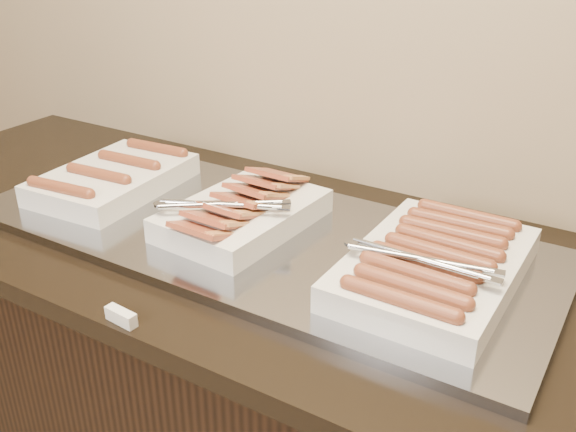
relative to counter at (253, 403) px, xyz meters
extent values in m
cube|color=black|center=(0.00, 0.00, -0.02)|extent=(2.00, 0.70, 0.86)
cube|color=black|center=(0.00, 0.00, 0.43)|extent=(2.06, 0.76, 0.04)
cube|color=gray|center=(0.02, 0.00, 0.46)|extent=(1.20, 0.50, 0.02)
cube|color=silver|center=(-0.37, 0.00, 0.49)|extent=(0.26, 0.37, 0.05)
cylinder|color=brown|center=(-0.38, -0.15, 0.52)|extent=(0.16, 0.04, 0.03)
cylinder|color=brown|center=(-0.37, -0.05, 0.52)|extent=(0.16, 0.04, 0.03)
cylinder|color=brown|center=(-0.37, 0.05, 0.52)|extent=(0.16, 0.04, 0.03)
cylinder|color=brown|center=(-0.37, 0.15, 0.52)|extent=(0.16, 0.04, 0.03)
cube|color=silver|center=(-0.01, 0.00, 0.49)|extent=(0.24, 0.35, 0.05)
cube|color=#AA4D37|center=(0.00, -0.13, 0.52)|extent=(0.11, 0.09, 0.04)
cube|color=#AA4D37|center=(-0.01, -0.09, 0.52)|extent=(0.11, 0.09, 0.04)
cube|color=#AA4D37|center=(-0.01, -0.04, 0.52)|extent=(0.12, 0.09, 0.04)
cube|color=#AA4D37|center=(0.00, 0.00, 0.53)|extent=(0.12, 0.09, 0.04)
cube|color=#AA4D37|center=(-0.01, 0.04, 0.53)|extent=(0.12, 0.10, 0.04)
cube|color=#AA4D37|center=(-0.01, 0.09, 0.53)|extent=(0.11, 0.09, 0.04)
cube|color=#AA4D37|center=(-0.01, 0.13, 0.54)|extent=(0.11, 0.09, 0.04)
cube|color=silver|center=(0.40, 0.00, 0.49)|extent=(0.27, 0.40, 0.05)
cylinder|color=brown|center=(0.40, -0.17, 0.52)|extent=(0.18, 0.03, 0.03)
cylinder|color=brown|center=(0.40, -0.13, 0.52)|extent=(0.18, 0.03, 0.03)
cylinder|color=brown|center=(0.39, -0.09, 0.52)|extent=(0.18, 0.03, 0.03)
cylinder|color=brown|center=(0.39, -0.04, 0.52)|extent=(0.18, 0.03, 0.03)
cylinder|color=brown|center=(0.40, 0.00, 0.52)|extent=(0.18, 0.03, 0.03)
cylinder|color=brown|center=(0.41, 0.04, 0.52)|extent=(0.18, 0.03, 0.03)
cylinder|color=brown|center=(0.40, 0.09, 0.52)|extent=(0.18, 0.03, 0.03)
cylinder|color=brown|center=(0.40, 0.13, 0.52)|extent=(0.18, 0.03, 0.03)
cylinder|color=brown|center=(0.40, 0.17, 0.52)|extent=(0.18, 0.03, 0.03)
cube|color=silver|center=(0.00, -0.36, 0.46)|extent=(0.06, 0.02, 0.02)
camera|label=1|loc=(0.68, -0.96, 1.06)|focal=40.00mm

